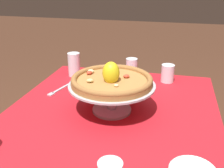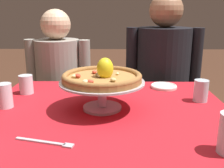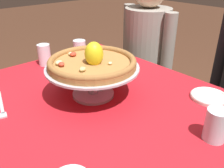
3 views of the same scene
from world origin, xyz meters
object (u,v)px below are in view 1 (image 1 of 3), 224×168
water_glass_front_left (74,66)px  water_glass_back_left (168,74)px  water_glass_side_left (132,69)px  dinner_fork (61,89)px  pizza (112,80)px  pizza_stand (112,92)px

water_glass_front_left → water_glass_back_left: (-0.03, 0.53, -0.02)m
water_glass_side_left → dinner_fork: size_ratio=0.54×
pizza → dinner_fork: bearing=-117.5°
water_glass_front_left → water_glass_side_left: 0.33m
water_glass_side_left → dinner_fork: bearing=-50.3°
water_glass_back_left → dinner_fork: bearing=-65.3°
pizza → water_glass_back_left: pizza is taller
water_glass_back_left → water_glass_front_left: bearing=-86.5°
water_glass_front_left → dinner_fork: (0.21, 0.00, -0.06)m
pizza → water_glass_back_left: 0.47m
water_glass_side_left → pizza_stand: bearing=-1.2°
water_glass_front_left → dinner_fork: water_glass_front_left is taller
pizza_stand → water_glass_side_left: pizza_stand is taller
water_glass_front_left → water_glass_side_left: water_glass_front_left is taller
pizza_stand → water_glass_side_left: (-0.43, 0.01, -0.04)m
water_glass_front_left → pizza_stand: bearing=40.5°
pizza_stand → pizza: pizza is taller
pizza → water_glass_side_left: size_ratio=3.10×
water_glass_front_left → water_glass_side_left: (-0.06, 0.33, -0.01)m
pizza_stand → dinner_fork: bearing=-117.3°
water_glass_front_left → water_glass_side_left: size_ratio=1.24×
pizza_stand → dinner_fork: (-0.16, -0.32, -0.09)m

